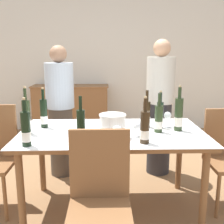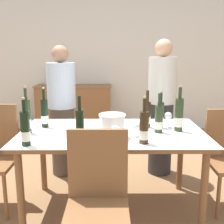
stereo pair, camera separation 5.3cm
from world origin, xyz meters
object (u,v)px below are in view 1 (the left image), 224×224
wine_bottle_1 (145,128)px  wine_glass_2 (137,127)px  person_host (60,112)px  person_guest_left (160,108)px  wine_bottle_7 (27,118)px  wine_bottle_3 (44,114)px  chair_near_front (100,193)px  wine_bottle_0 (26,130)px  wine_glass_0 (117,131)px  sideboard_cabinet (71,109)px  wine_bottle_2 (160,115)px  dining_table (112,139)px  wine_bottle_4 (179,115)px  wine_glass_3 (118,117)px  wine_glass_1 (168,116)px  wine_bottle_5 (81,129)px  ice_bucket (113,125)px  wine_bottle_6 (147,115)px  wine_bottle_8 (159,119)px

wine_bottle_1 → wine_glass_2: 0.17m
person_host → person_guest_left: bearing=0.6°
person_host → wine_bottle_7: bearing=-100.8°
wine_bottle_3 → chair_near_front: bearing=-58.1°
wine_bottle_0 → person_host: 1.20m
wine_bottle_1 → wine_glass_0: size_ratio=2.49×
wine_bottle_0 → wine_glass_2: (0.87, 0.21, -0.04)m
sideboard_cabinet → wine_bottle_2: bearing=-65.4°
wine_bottle_2 → wine_bottle_7: (-1.20, -0.16, 0.02)m
wine_bottle_3 → dining_table: bearing=-13.8°
wine_bottle_4 → wine_glass_3: wine_bottle_4 is taller
wine_bottle_4 → wine_bottle_2: bearing=145.9°
wine_bottle_2 → wine_bottle_3: 1.10m
wine_glass_2 → wine_bottle_7: bearing=172.1°
wine_glass_1 → wine_glass_2: bearing=-136.3°
wine_bottle_4 → wine_bottle_7: bearing=-177.7°
wine_bottle_5 → wine_glass_1: wine_bottle_5 is taller
ice_bucket → wine_glass_3: ice_bucket is taller
wine_bottle_3 → person_host: bearing=85.5°
wine_bottle_2 → wine_bottle_6: wine_bottle_2 is taller
wine_bottle_4 → ice_bucket: bearing=-162.4°
sideboard_cabinet → chair_near_front: 3.35m
wine_bottle_7 → wine_glass_1: 1.29m
wine_bottle_8 → person_host: 1.31m
ice_bucket → wine_bottle_5: (-0.25, -0.22, 0.03)m
ice_bucket → chair_near_front: bearing=-101.4°
sideboard_cabinet → wine_bottle_4: 2.92m
wine_bottle_0 → wine_bottle_4: (1.27, 0.40, 0.02)m
wine_bottle_5 → wine_glass_3: 0.65m
chair_near_front → wine_bottle_6: bearing=63.0°
wine_bottle_1 → wine_glass_2: size_ratio=2.80×
wine_glass_3 → person_guest_left: 0.84m
wine_bottle_5 → person_guest_left: (0.84, 1.22, -0.09)m
wine_bottle_4 → wine_bottle_1: bearing=-135.5°
wine_bottle_6 → wine_glass_1: wine_bottle_6 is taller
sideboard_cabinet → wine_bottle_7: (-0.07, -2.64, 0.47)m
sideboard_cabinet → person_host: bearing=-87.1°
wine_bottle_1 → person_host: (-0.84, 1.15, -0.12)m
wine_bottle_0 → wine_bottle_2: bearing=23.9°
wine_bottle_2 → person_host: 1.26m
wine_glass_0 → dining_table: bearing=94.6°
ice_bucket → wine_bottle_8: size_ratio=0.64×
wine_glass_1 → person_guest_left: (0.06, 0.69, -0.06)m
wine_glass_2 → wine_bottle_5: bearing=-153.6°
wine_bottle_1 → chair_near_front: (-0.35, -0.37, -0.35)m
wine_bottle_0 → wine_bottle_6: (1.00, 0.53, -0.01)m
wine_glass_1 → wine_bottle_2: bearing=-166.2°
dining_table → wine_glass_2: (0.21, -0.17, 0.16)m
dining_table → wine_bottle_3: bearing=166.2°
sideboard_cabinet → wine_bottle_6: size_ratio=3.87×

